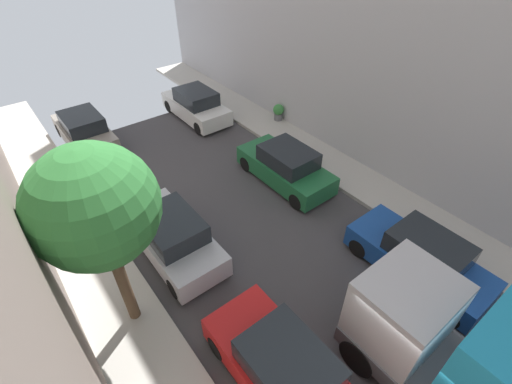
% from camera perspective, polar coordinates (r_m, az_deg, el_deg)
% --- Properties ---
extents(ground, '(32.00, 32.00, 0.00)m').
position_cam_1_polar(ground, '(10.67, 22.46, -24.00)').
color(ground, '#423F42').
extents(sidewalk_right, '(2.00, 44.00, 0.15)m').
position_cam_1_polar(sidewalk_right, '(13.89, 33.99, -9.64)').
color(sidewalk_right, '#B7B2A8').
rests_on(sidewalk_right, ground).
extents(parked_car_left_3, '(1.78, 4.20, 1.57)m').
position_cam_1_polar(parked_car_left_3, '(9.18, 4.46, -26.29)').
color(parked_car_left_3, red).
rests_on(parked_car_left_3, ground).
extents(parked_car_left_4, '(1.78, 4.20, 1.57)m').
position_cam_1_polar(parked_car_left_4, '(11.85, -13.08, -6.81)').
color(parked_car_left_4, silver).
rests_on(parked_car_left_4, ground).
extents(parked_car_left_5, '(1.78, 4.20, 1.57)m').
position_cam_1_polar(parked_car_left_5, '(18.64, -25.45, 8.72)').
color(parked_car_left_5, gray).
rests_on(parked_car_left_5, ground).
extents(parked_car_right_1, '(1.78, 4.20, 1.57)m').
position_cam_1_polar(parked_car_right_1, '(11.99, 24.51, -9.46)').
color(parked_car_right_1, '#194799').
rests_on(parked_car_right_1, ground).
extents(parked_car_right_2, '(1.78, 4.20, 1.57)m').
position_cam_1_polar(parked_car_right_2, '(14.51, 4.72, 4.04)').
color(parked_car_right_2, '#1E6638').
rests_on(parked_car_right_2, ground).
extents(parked_car_right_3, '(1.78, 4.20, 1.57)m').
position_cam_1_polar(parked_car_right_3, '(19.44, -9.45, 13.33)').
color(parked_car_right_3, white).
rests_on(parked_car_right_3, ground).
extents(street_tree_2, '(2.74, 2.74, 5.34)m').
position_cam_1_polar(street_tree_2, '(8.17, -24.09, -2.29)').
color(street_tree_2, brown).
rests_on(street_tree_2, sidewalk_left).
extents(potted_plant_2, '(0.55, 0.55, 0.84)m').
position_cam_1_polar(potted_plant_2, '(18.87, 3.56, 12.57)').
color(potted_plant_2, slate).
rests_on(potted_plant_2, sidewalk_right).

